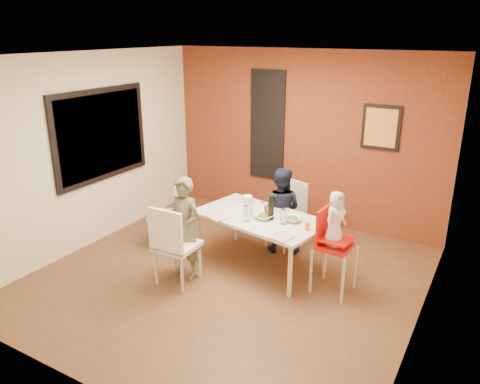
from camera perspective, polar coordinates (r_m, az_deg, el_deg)
The scene contains 35 objects.
ground at distance 6.01m, azimuth -1.46°, elevation -10.31°, with size 4.50×4.50×0.00m, color brown.
ceiling at distance 5.24m, azimuth -1.72°, elevation 16.32°, with size 4.50×4.50×0.02m, color white.
wall_back at distance 7.42m, azimuth 7.63°, elevation 6.50°, with size 4.50×0.02×2.70m, color #EDE4C4.
wall_front at distance 3.88m, azimuth -19.40°, elevation -6.59°, with size 4.50×0.02×2.70m, color #EDE4C4.
wall_left at distance 6.89m, azimuth -17.79°, elevation 4.75°, with size 0.02×4.50×2.70m, color #EDE4C4.
wall_right at distance 4.76m, azimuth 22.18°, elevation -2.11°, with size 0.02×4.50×2.70m, color #EDE4C4.
brick_accent_wall at distance 7.40m, azimuth 7.57°, elevation 6.47°, with size 4.50×0.02×2.70m, color maroon.
picture_window_frame at distance 6.95m, azimuth -16.58°, elevation 6.70°, with size 0.05×1.70×1.30m, color black.
picture_window_pane at distance 6.94m, azimuth -16.49°, elevation 6.69°, with size 0.02×1.55×1.15m, color black.
glassblock_strip at distance 7.60m, azimuth 3.37°, elevation 8.10°, with size 0.55×0.03×1.70m, color silver.
glassblock_surround at distance 7.60m, azimuth 3.35°, elevation 8.09°, with size 0.60×0.03×1.76m, color black.
art_print_frame at distance 6.96m, azimuth 16.81°, elevation 7.53°, with size 0.54×0.03×0.64m, color black.
art_print_canvas at distance 6.95m, azimuth 16.78°, elevation 7.51°, with size 0.44×0.01×0.54m, color gold.
dining_table at distance 6.05m, azimuth 2.48°, elevation -3.49°, with size 1.81×1.22×0.69m.
chair_near at distance 5.66m, azimuth -8.24°, elevation -6.05°, with size 0.48×0.48×1.02m.
chair_far at distance 6.69m, azimuth 6.01°, elevation -2.21°, with size 0.56×0.56×0.95m.
chair_left at distance 6.67m, azimuth -8.22°, elevation -2.21°, with size 0.59×0.59×0.98m.
high_chair at distance 5.58m, azimuth 11.10°, elevation -6.06°, with size 0.46×0.46×1.02m.
child_near at distance 5.81m, azimuth -6.77°, elevation -4.42°, with size 0.47×0.31×1.30m, color brown.
child_far at distance 6.47m, azimuth 4.93°, elevation -2.22°, with size 0.59×0.46×1.21m, color black.
toddler at distance 5.45m, azimuth 11.57°, elevation -3.16°, with size 0.32×0.21×0.65m, color silver.
plate_near_left at distance 5.99m, azimuth -2.56°, elevation -3.04°, with size 0.24×0.24×0.01m, color white.
plate_far_mid at distance 6.25m, azimuth 4.78°, elevation -2.11°, with size 0.22×0.22×0.01m, color white.
plate_near_right at distance 5.43m, azimuth 5.07°, elevation -5.50°, with size 0.23×0.23×0.01m, color white.
plate_far_left at distance 6.55m, azimuth 0.56°, elevation -1.03°, with size 0.23×0.23×0.01m, color white.
salad_bowl_a at distance 5.93m, azimuth 2.91°, elevation -3.02°, with size 0.24×0.24×0.06m, color white.
salad_bowl_b at distance 5.89m, azimuth 6.42°, elevation -3.32°, with size 0.22×0.22×0.05m, color white.
wine_bottle at distance 5.89m, azimuth 3.80°, elevation -1.89°, with size 0.08×0.08×0.31m, color black.
wine_glass_a at distance 5.83m, azimuth 0.80°, elevation -2.60°, with size 0.07×0.07×0.21m, color white.
wine_glass_b at distance 5.78m, azimuth 5.25°, elevation -2.99°, with size 0.07×0.07×0.19m, color white.
paper_towel_roll at distance 5.98m, azimuth 0.91°, elevation -1.72°, with size 0.12×0.12×0.27m, color white.
condiment_red at distance 5.90m, azimuth 3.39°, elevation -2.78°, with size 0.03×0.03×0.13m, color red.
condiment_green at distance 5.99m, azimuth 3.58°, elevation -2.30°, with size 0.04×0.04×0.15m, color #357627.
condiment_brown at distance 5.99m, azimuth 3.13°, elevation -2.32°, with size 0.04×0.04×0.15m, color brown.
sippy_cup at distance 5.65m, azimuth 8.18°, elevation -4.15°, with size 0.06×0.06×0.10m, color orange.
Camera 1 is at (2.75, -4.45, 2.97)m, focal length 35.00 mm.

